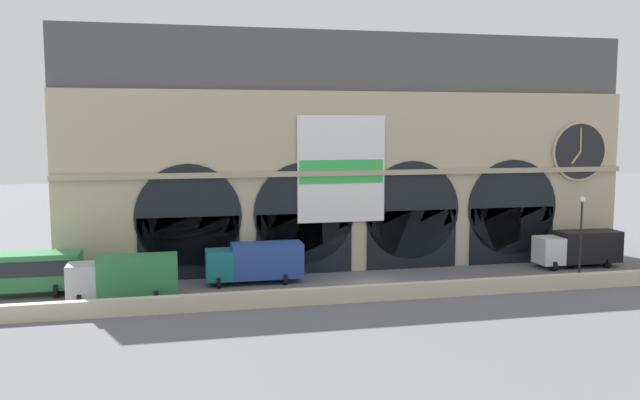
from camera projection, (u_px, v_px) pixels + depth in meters
ground_plane at (376, 284)px, 51.72m from camera, size 200.00×200.00×0.00m
quay_parapet_wall at (396, 292)px, 47.23m from camera, size 90.00×0.70×1.12m
station_building at (351, 154)px, 58.33m from camera, size 48.77×6.26×20.04m
bus_westmost at (1, 272)px, 47.81m from camera, size 11.00×3.25×3.10m
box_truck_west at (125, 276)px, 46.99m from camera, size 7.50×2.91×3.12m
box_truck_midwest at (256, 262)px, 52.00m from camera, size 7.50×2.91×3.12m
box_truck_east at (578, 248)px, 57.93m from camera, size 7.50×2.91×3.12m
street_lamp_quayside at (581, 229)px, 50.85m from camera, size 0.44×0.44×6.90m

